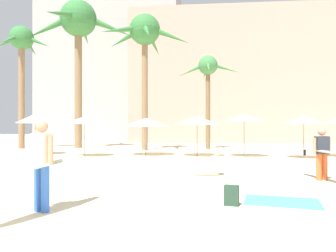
# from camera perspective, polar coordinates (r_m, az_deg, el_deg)

# --- Properties ---
(ground) EXTENTS (120.00, 120.00, 0.00)m
(ground) POSITION_cam_1_polar(r_m,az_deg,el_deg) (4.98, -8.29, -19.44)
(ground) COLOR beige
(hotel_pink) EXTENTS (25.18, 11.05, 13.61)m
(hotel_pink) POSITION_cam_1_polar(r_m,az_deg,el_deg) (38.25, 13.78, 7.70)
(hotel_pink) COLOR #DB9989
(hotel_pink) RESTS_ON ground
(hotel_tower_gray) EXTENTS (18.11, 11.12, 27.43)m
(hotel_tower_gray) POSITION_cam_1_polar(r_m,az_deg,el_deg) (47.80, -9.37, 14.57)
(hotel_tower_gray) COLOR #A8A8A3
(hotel_tower_gray) RESTS_ON ground
(palm_tree_left) EXTENTS (8.27, 8.54, 11.30)m
(palm_tree_left) POSITION_cam_1_polar(r_m,az_deg,el_deg) (26.96, -15.48, 16.41)
(palm_tree_left) COLOR #896B4C
(palm_tree_left) RESTS_ON ground
(palm_tree_center) EXTENTS (4.59, 4.50, 9.10)m
(palm_tree_center) POSITION_cam_1_polar(r_m,az_deg,el_deg) (27.10, -24.25, 12.04)
(palm_tree_center) COLOR #896B4C
(palm_tree_center) RESTS_ON ground
(palm_tree_right) EXTENTS (4.60, 4.61, 6.82)m
(palm_tree_right) POSITION_cam_1_polar(r_m,az_deg,el_deg) (24.19, 6.99, 9.20)
(palm_tree_right) COLOR brown
(palm_tree_right) RESTS_ON ground
(palm_tree_far_right) EXTENTS (6.41, 6.50, 9.52)m
(palm_tree_far_right) POSITION_cam_1_polar(r_m,az_deg,el_deg) (23.66, -4.15, 15.24)
(palm_tree_far_right) COLOR #896B4C
(palm_tree_far_right) RESTS_ON ground
(cafe_umbrella_0) EXTENTS (2.21, 2.21, 2.19)m
(cafe_umbrella_0) POSITION_cam_1_polar(r_m,az_deg,el_deg) (18.51, -14.45, 0.98)
(cafe_umbrella_0) COLOR gray
(cafe_umbrella_0) RESTS_ON ground
(cafe_umbrella_2) EXTENTS (2.01, 2.01, 2.22)m
(cafe_umbrella_2) POSITION_cam_1_polar(r_m,az_deg,el_deg) (18.14, 22.62, 1.06)
(cafe_umbrella_2) COLOR gray
(cafe_umbrella_2) RESTS_ON ground
(cafe_umbrella_3) EXTENTS (2.66, 2.66, 2.12)m
(cafe_umbrella_3) POSITION_cam_1_polar(r_m,az_deg,el_deg) (18.65, -3.89, 0.65)
(cafe_umbrella_3) COLOR gray
(cafe_umbrella_3) RESTS_ON ground
(cafe_umbrella_4) EXTENTS (2.22, 2.22, 2.31)m
(cafe_umbrella_4) POSITION_cam_1_polar(r_m,az_deg,el_deg) (18.19, 13.17, 1.40)
(cafe_umbrella_4) COLOR gray
(cafe_umbrella_4) RESTS_ON ground
(cafe_umbrella_5) EXTENTS (2.18, 2.18, 2.38)m
(cafe_umbrella_5) POSITION_cam_1_polar(r_m,az_deg,el_deg) (20.60, -22.22, 1.22)
(cafe_umbrella_5) COLOR gray
(cafe_umbrella_5) RESTS_ON ground
(cafe_umbrella_6) EXTENTS (2.48, 2.48, 2.22)m
(cafe_umbrella_6) POSITION_cam_1_polar(r_m,az_deg,el_deg) (18.07, 5.12, 0.97)
(cafe_umbrella_6) COLOR gray
(cafe_umbrella_6) RESTS_ON ground
(beach_towel) EXTENTS (1.78, 1.39, 0.01)m
(beach_towel) POSITION_cam_1_polar(r_m,az_deg,el_deg) (7.71, 19.30, -12.37)
(beach_towel) COLOR #4CC6D6
(beach_towel) RESTS_ON ground
(backpack) EXTENTS (0.33, 0.29, 0.42)m
(backpack) POSITION_cam_1_polar(r_m,az_deg,el_deg) (7.08, 11.06, -11.87)
(backpack) COLOR #254031
(backpack) RESTS_ON ground
(person_mid_right) EXTENTS (1.00, 2.68, 1.61)m
(person_mid_right) POSITION_cam_1_polar(r_m,az_deg,el_deg) (10.92, 25.55, -4.06)
(person_mid_right) COLOR orange
(person_mid_right) RESTS_ON ground
(person_near_right) EXTENTS (1.33, 2.64, 1.77)m
(person_near_right) POSITION_cam_1_polar(r_m,az_deg,el_deg) (6.69, -21.66, -6.10)
(person_near_right) COLOR blue
(person_near_right) RESTS_ON ground
(person_mid_center) EXTENTS (0.97, 0.70, 0.90)m
(person_mid_center) POSITION_cam_1_polar(r_m,az_deg,el_deg) (11.20, 7.83, -6.90)
(person_mid_center) COLOR beige
(person_mid_center) RESTS_ON ground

